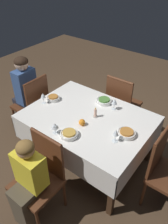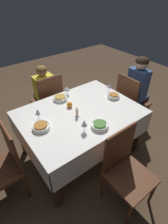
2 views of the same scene
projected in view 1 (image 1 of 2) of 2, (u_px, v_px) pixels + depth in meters
ground_plane at (87, 158)px, 3.06m from camera, size 8.00×8.00×0.00m
dining_table at (88, 122)px, 2.67m from camera, size 1.48×1.11×0.74m
chair_east at (33, 103)px, 3.25m from camera, size 0.44×0.44×0.95m
chair_north at (41, 174)px, 2.21m from camera, size 0.44×0.44×0.95m
chair_south at (122, 102)px, 3.27m from camera, size 0.44×0.44×0.95m
chair_west at (166, 169)px, 2.26m from camera, size 0.44×0.44×0.95m
person_adult_denim at (24, 90)px, 3.22m from camera, size 0.34×0.30×1.20m
person_child_yellow at (27, 182)px, 2.06m from camera, size 0.30×0.33×1.05m
bowl_east at (53, 98)px, 2.90m from camera, size 0.17×0.17×0.06m
wine_glass_east at (43, 96)px, 2.78m from camera, size 0.06×0.06×0.15m
bowl_north at (69, 134)px, 2.33m from camera, size 0.19×0.19×0.06m
wine_glass_north at (55, 126)px, 2.32m from camera, size 0.08×0.08×0.13m
bowl_south at (104, 101)px, 2.84m from camera, size 0.20×0.20×0.06m
wine_glass_south at (114, 102)px, 2.67m from camera, size 0.07×0.07×0.15m
bowl_west at (127, 133)px, 2.34m from camera, size 0.20×0.20×0.06m
wine_glass_west at (116, 133)px, 2.21m from camera, size 0.06×0.06×0.16m
candle_centerpiece at (95, 114)px, 2.58m from camera, size 0.06×0.06×0.14m
orange_fruit at (82, 122)px, 2.47m from camera, size 0.07×0.07×0.07m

